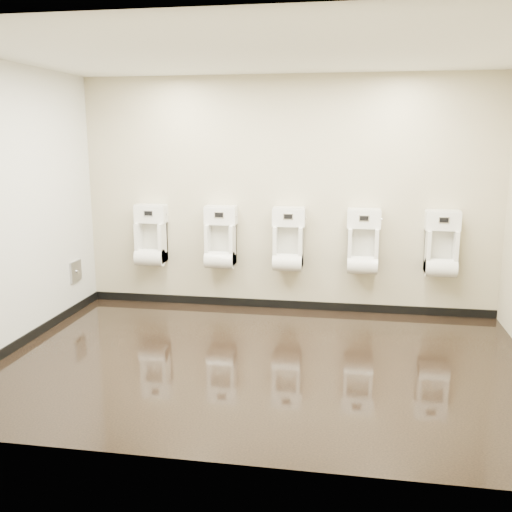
{
  "coord_description": "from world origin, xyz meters",
  "views": [
    {
      "loc": [
        0.78,
        -5.03,
        2.09
      ],
      "look_at": [
        -0.16,
        0.55,
        0.9
      ],
      "focal_mm": 40.0,
      "sensor_mm": 36.0,
      "label": 1
    }
  ],
  "objects_px": {
    "urinal_1": "(220,242)",
    "urinal_2": "(288,244)",
    "access_panel": "(76,271)",
    "urinal_0": "(151,240)",
    "urinal_4": "(441,249)",
    "urinal_3": "(363,246)"
  },
  "relations": [
    {
      "from": "urinal_0",
      "to": "urinal_3",
      "type": "bearing_deg",
      "value": 0.0
    },
    {
      "from": "urinal_0",
      "to": "urinal_3",
      "type": "relative_size",
      "value": 1.0
    },
    {
      "from": "access_panel",
      "to": "urinal_4",
      "type": "xyz_separation_m",
      "value": [
        4.29,
        0.42,
        0.34
      ]
    },
    {
      "from": "urinal_0",
      "to": "urinal_2",
      "type": "distance_m",
      "value": 1.72
    },
    {
      "from": "urinal_4",
      "to": "access_panel",
      "type": "bearing_deg",
      "value": -174.42
    },
    {
      "from": "urinal_0",
      "to": "urinal_1",
      "type": "xyz_separation_m",
      "value": [
        0.89,
        0.0,
        0.0
      ]
    },
    {
      "from": "urinal_2",
      "to": "urinal_4",
      "type": "relative_size",
      "value": 1.0
    },
    {
      "from": "urinal_0",
      "to": "urinal_1",
      "type": "height_order",
      "value": "same"
    },
    {
      "from": "access_panel",
      "to": "urinal_2",
      "type": "relative_size",
      "value": 0.34
    },
    {
      "from": "access_panel",
      "to": "urinal_4",
      "type": "relative_size",
      "value": 0.34
    },
    {
      "from": "access_panel",
      "to": "urinal_1",
      "type": "xyz_separation_m",
      "value": [
        1.7,
        0.42,
        0.34
      ]
    },
    {
      "from": "access_panel",
      "to": "urinal_0",
      "type": "relative_size",
      "value": 0.34
    },
    {
      "from": "urinal_1",
      "to": "urinal_2",
      "type": "height_order",
      "value": "same"
    },
    {
      "from": "access_panel",
      "to": "urinal_4",
      "type": "bearing_deg",
      "value": 5.58
    },
    {
      "from": "access_panel",
      "to": "urinal_4",
      "type": "distance_m",
      "value": 4.32
    },
    {
      "from": "urinal_1",
      "to": "urinal_4",
      "type": "relative_size",
      "value": 1.0
    },
    {
      "from": "access_panel",
      "to": "urinal_2",
      "type": "height_order",
      "value": "urinal_2"
    },
    {
      "from": "urinal_2",
      "to": "urinal_4",
      "type": "height_order",
      "value": "same"
    },
    {
      "from": "urinal_3",
      "to": "urinal_4",
      "type": "relative_size",
      "value": 1.0
    },
    {
      "from": "urinal_3",
      "to": "urinal_0",
      "type": "bearing_deg",
      "value": 180.0
    },
    {
      "from": "urinal_1",
      "to": "urinal_4",
      "type": "bearing_deg",
      "value": 0.0
    },
    {
      "from": "access_panel",
      "to": "urinal_3",
      "type": "bearing_deg",
      "value": 7.01
    }
  ]
}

